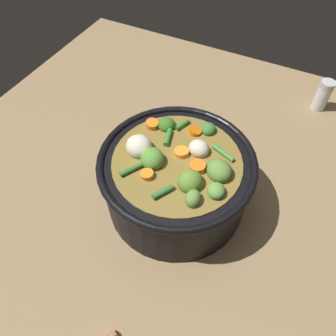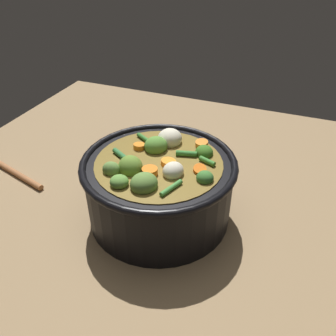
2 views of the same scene
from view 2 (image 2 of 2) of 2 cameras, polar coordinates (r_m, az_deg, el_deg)
ground_plane at (r=0.69m, az=-1.36°, el=-7.50°), size 1.10×1.10×0.00m
cooking_pot at (r=0.65m, az=-1.44°, el=-3.05°), size 0.28×0.28×0.15m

